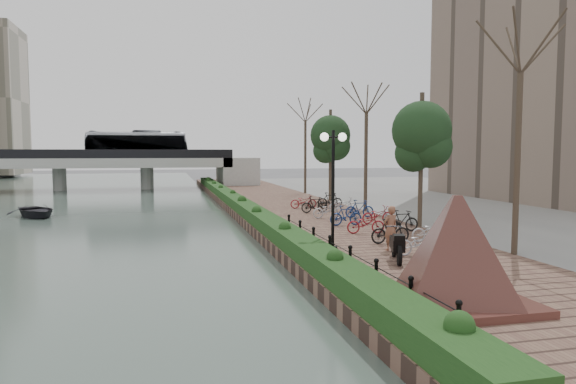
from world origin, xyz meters
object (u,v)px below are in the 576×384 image
object	(u,v)px
pedestrian	(391,228)
motorcycle	(397,245)
lamppost	(333,163)
granite_monument	(456,249)
boat	(36,211)

from	to	relation	value
pedestrian	motorcycle	bearing A→B (deg)	55.68
lamppost	granite_monument	bearing A→B (deg)	-85.01
pedestrian	granite_monument	bearing A→B (deg)	62.64
motorcycle	pedestrian	size ratio (longest dim) A/B	1.07
granite_monument	lamppost	distance (m)	7.60
motorcycle	granite_monument	bearing A→B (deg)	-80.48
granite_monument	boat	world-z (taller)	granite_monument
boat	motorcycle	bearing A→B (deg)	-80.08
pedestrian	lamppost	bearing A→B (deg)	-35.16
lamppost	boat	size ratio (longest dim) A/B	1.13
lamppost	boat	bearing A→B (deg)	129.58
granite_monument	pedestrian	xyz separation A→B (m)	(1.38, 6.61, -0.50)
lamppost	motorcycle	world-z (taller)	lamppost
motorcycle	boat	bearing A→B (deg)	146.88
motorcycle	boat	xyz separation A→B (m)	(-15.49, 19.58, -0.63)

